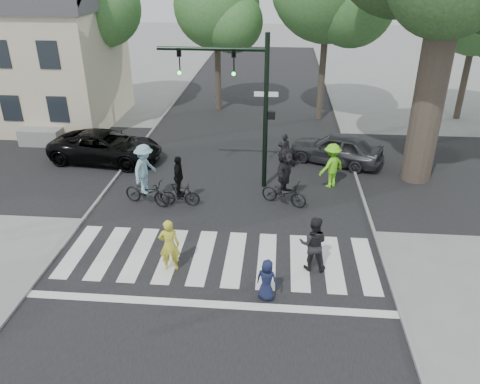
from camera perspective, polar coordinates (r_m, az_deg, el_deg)
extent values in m
plane|color=gray|center=(13.84, -3.18, -10.32)|extent=(120.00, 120.00, 0.00)
cube|color=black|center=(18.05, -1.04, -0.79)|extent=(10.00, 70.00, 0.01)
cube|color=black|center=(20.75, -0.19, 3.00)|extent=(70.00, 10.00, 0.01)
cube|color=gray|center=(19.18, -16.22, -0.05)|extent=(0.10, 70.00, 0.10)
cube|color=gray|center=(18.26, 14.94, -1.27)|extent=(0.10, 70.00, 0.10)
cube|color=silver|center=(15.80, -19.17, -6.74)|extent=(0.55, 3.00, 0.01)
cube|color=silver|center=(15.44, -15.74, -7.04)|extent=(0.55, 3.00, 0.01)
cube|color=silver|center=(15.13, -12.16, -7.33)|extent=(0.55, 3.00, 0.01)
cube|color=silver|center=(14.88, -8.44, -7.60)|extent=(0.55, 3.00, 0.01)
cube|color=silver|center=(14.70, -4.60, -7.85)|extent=(0.55, 3.00, 0.01)
cube|color=silver|center=(14.59, -0.68, -8.06)|extent=(0.55, 3.00, 0.01)
cube|color=silver|center=(14.54, 3.29, -8.24)|extent=(0.55, 3.00, 0.01)
cube|color=silver|center=(14.56, 7.26, -8.38)|extent=(0.55, 3.00, 0.01)
cube|color=silver|center=(14.65, 11.21, -8.48)|extent=(0.55, 3.00, 0.01)
cube|color=silver|center=(14.80, 15.10, -8.54)|extent=(0.55, 3.00, 0.01)
cube|color=silver|center=(12.90, -3.92, -13.47)|extent=(10.00, 0.30, 0.01)
cylinder|color=black|center=(17.95, 3.15, 9.35)|extent=(0.18, 0.18, 6.00)
cylinder|color=black|center=(17.57, -3.48, 17.02)|extent=(4.00, 0.14, 0.14)
imported|color=black|center=(17.55, -0.76, 15.56)|extent=(0.16, 0.20, 1.00)
sphere|color=#19E533|center=(17.52, -0.79, 14.20)|extent=(0.14, 0.14, 0.14)
imported|color=black|center=(17.86, -7.40, 15.54)|extent=(0.16, 0.20, 1.00)
sphere|color=#19E533|center=(17.82, -7.40, 14.20)|extent=(0.14, 0.14, 0.14)
cube|color=black|center=(17.95, 3.86, 9.33)|extent=(0.28, 0.18, 0.30)
cube|color=#FF660C|center=(17.95, 4.21, 9.31)|extent=(0.02, 0.14, 0.20)
cube|color=white|center=(17.73, 3.21, 11.82)|extent=(0.90, 0.04, 0.18)
cylinder|color=brown|center=(19.92, 22.09, 10.71)|extent=(1.20, 1.20, 7.00)
cylinder|color=brown|center=(19.33, 24.72, 18.98)|extent=(1.29, 1.74, 2.93)
cylinder|color=brown|center=(31.81, -25.60, 14.42)|extent=(0.36, 0.36, 5.95)
sphere|color=#377434|center=(30.30, -25.51, 18.91)|extent=(3.64, 3.64, 3.64)
cylinder|color=brown|center=(29.16, -17.33, 15.37)|extent=(0.36, 0.36, 6.44)
sphere|color=#377434|center=(27.59, -16.42, 20.74)|extent=(4.06, 4.06, 4.06)
cylinder|color=brown|center=(28.53, -2.72, 15.40)|extent=(0.36, 0.36, 5.60)
sphere|color=#377434|center=(28.09, -2.87, 21.81)|extent=(4.80, 4.80, 4.80)
sphere|color=#377434|center=(27.34, -0.92, 20.03)|extent=(3.36, 3.36, 3.36)
cylinder|color=brown|center=(27.00, 10.10, 15.61)|extent=(0.36, 0.36, 6.72)
sphere|color=#377434|center=(25.87, 13.63, 21.30)|extent=(4.20, 4.20, 4.20)
cylinder|color=brown|center=(29.66, 25.87, 13.16)|extent=(0.36, 0.36, 5.46)
sphere|color=#377434|center=(29.23, 27.13, 19.06)|extent=(4.60, 4.60, 4.60)
cube|color=beige|center=(28.72, -23.26, 13.84)|extent=(8.00, 7.00, 6.00)
cube|color=black|center=(26.02, -26.13, 9.16)|extent=(1.00, 0.06, 1.30)
cube|color=black|center=(24.89, -21.31, 9.37)|extent=(1.00, 0.06, 1.30)
cube|color=black|center=(24.33, -22.34, 15.20)|extent=(1.00, 0.06, 1.30)
cube|color=gray|center=(25.43, -22.92, 6.32)|extent=(2.00, 1.20, 0.80)
imported|color=gold|center=(13.82, -8.62, -6.43)|extent=(0.66, 0.49, 1.67)
imported|color=#171D3C|center=(12.72, 3.29, -10.66)|extent=(0.69, 0.55, 1.22)
imported|color=black|center=(13.85, 8.92, -6.25)|extent=(0.89, 0.72, 1.72)
imported|color=black|center=(17.78, -11.26, -0.03)|extent=(1.98, 1.18, 0.98)
imported|color=#79A7B5|center=(17.39, -11.53, 2.75)|extent=(1.03, 1.37, 1.88)
imported|color=black|center=(17.50, -7.35, -0.32)|extent=(1.51, 0.43, 0.91)
imported|color=black|center=(17.18, -7.49, 1.87)|extent=(0.38, 0.92, 1.56)
imported|color=black|center=(17.52, 5.39, -0.10)|extent=(1.89, 1.27, 0.94)
imported|color=black|center=(17.14, 5.52, 2.58)|extent=(1.14, 1.74, 1.80)
imported|color=black|center=(22.05, -16.01, 5.32)|extent=(5.22, 2.84, 1.39)
imported|color=#2F3034|center=(21.44, 11.61, 5.23)|extent=(4.44, 3.07, 1.40)
imported|color=#6EE61E|center=(19.00, 11.11, 3.17)|extent=(1.35, 1.27, 1.83)
imported|color=black|center=(20.71, 5.36, 5.11)|extent=(0.58, 0.40, 1.53)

